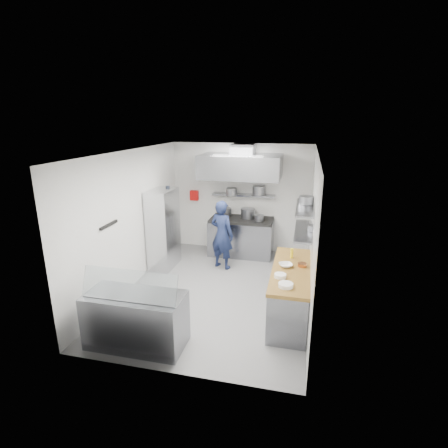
% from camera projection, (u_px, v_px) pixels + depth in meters
% --- Properties ---
extents(floor, '(5.00, 5.00, 0.00)m').
position_uv_depth(floor, '(217.00, 290.00, 7.16)').
color(floor, slate).
rests_on(floor, ground).
extents(ceiling, '(5.00, 5.00, 0.00)m').
position_uv_depth(ceiling, '(216.00, 152.00, 6.35)').
color(ceiling, silver).
rests_on(ceiling, wall_back).
extents(wall_back, '(3.60, 2.80, 0.02)m').
position_uv_depth(wall_back, '(241.00, 198.00, 9.09)').
color(wall_back, white).
rests_on(wall_back, floor).
extents(wall_front, '(3.60, 2.80, 0.02)m').
position_uv_depth(wall_front, '(168.00, 281.00, 4.43)').
color(wall_front, white).
rests_on(wall_front, floor).
extents(wall_left, '(2.80, 5.00, 0.02)m').
position_uv_depth(wall_left, '(132.00, 219.00, 7.15)').
color(wall_left, white).
rests_on(wall_left, floor).
extents(wall_right, '(2.80, 5.00, 0.02)m').
position_uv_depth(wall_right, '(312.00, 232.00, 6.36)').
color(wall_right, white).
rests_on(wall_right, floor).
extents(gas_range, '(1.60, 0.80, 0.90)m').
position_uv_depth(gas_range, '(241.00, 238.00, 8.97)').
color(gas_range, gray).
rests_on(gas_range, floor).
extents(cooktop, '(1.57, 0.78, 0.06)m').
position_uv_depth(cooktop, '(241.00, 220.00, 8.83)').
color(cooktop, black).
rests_on(cooktop, gas_range).
extents(stock_pot_left, '(0.29, 0.29, 0.20)m').
position_uv_depth(stock_pot_left, '(226.00, 212.00, 9.10)').
color(stock_pot_left, slate).
rests_on(stock_pot_left, cooktop).
extents(stock_pot_mid, '(0.37, 0.37, 0.24)m').
position_uv_depth(stock_pot_mid, '(248.00, 213.00, 8.86)').
color(stock_pot_mid, slate).
rests_on(stock_pot_mid, cooktop).
extents(stock_pot_right, '(0.24, 0.24, 0.16)m').
position_uv_depth(stock_pot_right, '(259.00, 218.00, 8.59)').
color(stock_pot_right, slate).
rests_on(stock_pot_right, cooktop).
extents(over_range_shelf, '(1.60, 0.30, 0.04)m').
position_uv_depth(over_range_shelf, '(244.00, 195.00, 8.88)').
color(over_range_shelf, gray).
rests_on(over_range_shelf, wall_back).
extents(shelf_pot_a, '(0.28, 0.28, 0.18)m').
position_uv_depth(shelf_pot_a, '(231.00, 192.00, 8.73)').
color(shelf_pot_a, slate).
rests_on(shelf_pot_a, over_range_shelf).
extents(shelf_pot_b, '(0.32, 0.32, 0.22)m').
position_uv_depth(shelf_pot_b, '(259.00, 190.00, 8.78)').
color(shelf_pot_b, slate).
rests_on(shelf_pot_b, over_range_shelf).
extents(extractor_hood, '(1.90, 1.15, 0.55)m').
position_uv_depth(extractor_hood, '(241.00, 166.00, 8.27)').
color(extractor_hood, gray).
rests_on(extractor_hood, wall_back).
extents(hood_duct, '(0.55, 0.55, 0.24)m').
position_uv_depth(hood_duct, '(243.00, 149.00, 8.37)').
color(hood_duct, slate).
rests_on(hood_duct, extractor_hood).
extents(red_firebox, '(0.22, 0.10, 0.26)m').
position_uv_depth(red_firebox, '(194.00, 195.00, 9.30)').
color(red_firebox, red).
rests_on(red_firebox, wall_back).
extents(chef, '(0.69, 0.57, 1.62)m').
position_uv_depth(chef, '(222.00, 235.00, 8.06)').
color(chef, '#151E40').
rests_on(chef, floor).
extents(wire_rack, '(0.50, 0.90, 1.85)m').
position_uv_depth(wire_rack, '(163.00, 229.00, 8.11)').
color(wire_rack, silver).
rests_on(wire_rack, floor).
extents(rack_bin_a, '(0.17, 0.22, 0.20)m').
position_uv_depth(rack_bin_a, '(166.00, 232.00, 8.29)').
color(rack_bin_a, white).
rests_on(rack_bin_a, wire_rack).
extents(rack_bin_b, '(0.14, 0.18, 0.16)m').
position_uv_depth(rack_bin_b, '(171.00, 208.00, 8.47)').
color(rack_bin_b, yellow).
rests_on(rack_bin_b, wire_rack).
extents(rack_jar, '(0.10, 0.10, 0.18)m').
position_uv_depth(rack_jar, '(168.00, 190.00, 8.08)').
color(rack_jar, black).
rests_on(rack_jar, wire_rack).
extents(knife_strip, '(0.04, 0.55, 0.05)m').
position_uv_depth(knife_strip, '(109.00, 225.00, 6.27)').
color(knife_strip, black).
rests_on(knife_strip, wall_left).
extents(prep_counter_base, '(0.62, 2.00, 0.84)m').
position_uv_depth(prep_counter_base, '(290.00, 294.00, 6.16)').
color(prep_counter_base, gray).
rests_on(prep_counter_base, floor).
extents(prep_counter_top, '(0.65, 2.04, 0.06)m').
position_uv_depth(prep_counter_top, '(291.00, 270.00, 6.03)').
color(prep_counter_top, brown).
rests_on(prep_counter_top, prep_counter_base).
extents(plate_stack_a, '(0.23, 0.23, 0.06)m').
position_uv_depth(plate_stack_a, '(286.00, 285.00, 5.36)').
color(plate_stack_a, white).
rests_on(plate_stack_a, prep_counter_top).
extents(plate_stack_b, '(0.19, 0.19, 0.06)m').
position_uv_depth(plate_stack_b, '(280.00, 276.00, 5.68)').
color(plate_stack_b, white).
rests_on(plate_stack_b, prep_counter_top).
extents(copper_pan, '(0.16, 0.16, 0.06)m').
position_uv_depth(copper_pan, '(302.00, 265.00, 6.10)').
color(copper_pan, '#B56433').
rests_on(copper_pan, prep_counter_top).
extents(squeeze_bottle, '(0.05, 0.05, 0.18)m').
position_uv_depth(squeeze_bottle, '(292.00, 253.00, 6.46)').
color(squeeze_bottle, yellow).
rests_on(squeeze_bottle, prep_counter_top).
extents(mixing_bowl, '(0.29, 0.29, 0.06)m').
position_uv_depth(mixing_bowl, '(286.00, 265.00, 6.09)').
color(mixing_bowl, white).
rests_on(mixing_bowl, prep_counter_top).
extents(wall_shelf_lower, '(0.30, 1.30, 0.04)m').
position_uv_depth(wall_shelf_lower, '(303.00, 231.00, 6.09)').
color(wall_shelf_lower, gray).
rests_on(wall_shelf_lower, wall_right).
extents(wall_shelf_upper, '(0.30, 1.30, 0.04)m').
position_uv_depth(wall_shelf_upper, '(305.00, 208.00, 5.97)').
color(wall_shelf_upper, gray).
rests_on(wall_shelf_upper, wall_right).
extents(shelf_pot_c, '(0.21, 0.21, 0.10)m').
position_uv_depth(shelf_pot_c, '(314.00, 228.00, 6.01)').
color(shelf_pot_c, slate).
rests_on(shelf_pot_c, wall_shelf_lower).
extents(shelf_pot_d, '(0.26, 0.26, 0.14)m').
position_uv_depth(shelf_pot_d, '(306.00, 200.00, 6.12)').
color(shelf_pot_d, slate).
rests_on(shelf_pot_d, wall_shelf_upper).
extents(display_case, '(1.50, 0.70, 0.85)m').
position_uv_depth(display_case, '(136.00, 320.00, 5.35)').
color(display_case, gray).
rests_on(display_case, floor).
extents(display_glass, '(1.47, 0.19, 0.42)m').
position_uv_depth(display_glass, '(129.00, 285.00, 5.05)').
color(display_glass, silver).
rests_on(display_glass, display_case).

